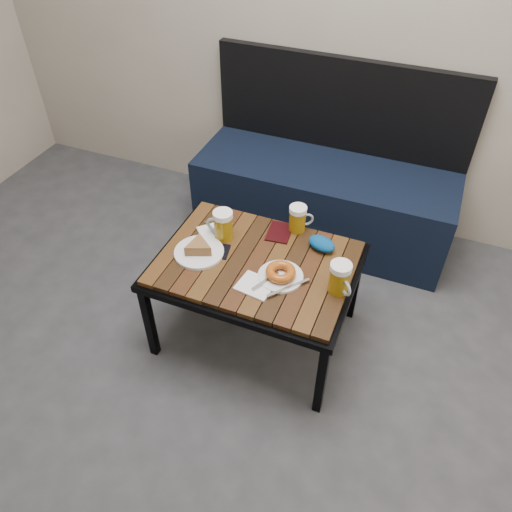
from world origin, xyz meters
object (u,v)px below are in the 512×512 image
at_px(cafe_table, 256,269).
at_px(plate_pie, 199,249).
at_px(beer_mug_right, 340,278).
at_px(passport_burgundy, 279,232).
at_px(bench, 324,192).
at_px(beer_mug_left, 223,225).
at_px(knit_pouch, 322,244).
at_px(beer_mug_centre, 298,218).
at_px(passport_navy, 214,250).
at_px(plate_bagel, 280,274).

xyz_separation_m(cafe_table, plate_pie, (-0.24, -0.05, 0.07)).
bearing_deg(beer_mug_right, passport_burgundy, -172.51).
height_order(cafe_table, beer_mug_right, beer_mug_right).
distance_m(bench, passport_burgundy, 0.69).
xyz_separation_m(beer_mug_left, knit_pouch, (0.42, 0.09, -0.04)).
bearing_deg(beer_mug_centre, passport_burgundy, -175.32).
height_order(bench, beer_mug_centre, bench).
height_order(plate_pie, passport_navy, plate_pie).
bearing_deg(beer_mug_right, cafe_table, -141.77).
height_order(beer_mug_right, passport_burgundy, beer_mug_right).
distance_m(cafe_table, passport_navy, 0.20).
bearing_deg(beer_mug_centre, knit_pouch, -64.40).
relative_size(beer_mug_right, plate_bagel, 0.61).
distance_m(beer_mug_left, plate_pie, 0.15).
distance_m(beer_mug_centre, passport_burgundy, 0.10).
relative_size(beer_mug_right, knit_pouch, 1.10).
bearing_deg(plate_pie, beer_mug_right, 1.16).
xyz_separation_m(bench, cafe_table, (-0.06, -0.86, 0.16)).
height_order(beer_mug_right, plate_bagel, beer_mug_right).
bearing_deg(passport_navy, plate_bagel, 70.65).
height_order(beer_mug_right, plate_pie, beer_mug_right).
bearing_deg(plate_pie, beer_mug_centre, 42.66).
bearing_deg(bench, plate_pie, -108.48).
distance_m(beer_mug_right, passport_burgundy, 0.42).
xyz_separation_m(beer_mug_left, passport_burgundy, (0.22, 0.12, -0.07)).
relative_size(plate_pie, passport_navy, 1.65).
bearing_deg(passport_navy, beer_mug_right, 76.16).
distance_m(bench, beer_mug_centre, 0.66).
xyz_separation_m(beer_mug_centre, plate_bagel, (0.03, -0.32, -0.04)).
xyz_separation_m(cafe_table, passport_burgundy, (0.03, 0.21, 0.05)).
xyz_separation_m(beer_mug_centre, plate_pie, (-0.34, -0.31, -0.04)).
xyz_separation_m(cafe_table, beer_mug_centre, (0.09, 0.26, 0.11)).
height_order(beer_mug_left, passport_burgundy, beer_mug_left).
bearing_deg(plate_bagel, passport_navy, 171.75).
bearing_deg(passport_navy, knit_pouch, 102.92).
distance_m(cafe_table, passport_burgundy, 0.22).
xyz_separation_m(beer_mug_left, plate_bagel, (0.32, -0.14, -0.05)).
height_order(plate_bagel, passport_burgundy, plate_bagel).
xyz_separation_m(beer_mug_left, beer_mug_centre, (0.29, 0.17, -0.01)).
relative_size(plate_bagel, knit_pouch, 1.81).
relative_size(beer_mug_left, beer_mug_centre, 1.10).
distance_m(cafe_table, plate_pie, 0.26).
bearing_deg(plate_pie, beer_mug_left, 69.88).
distance_m(plate_bagel, passport_burgundy, 0.28).
bearing_deg(plate_bagel, beer_mug_left, 155.65).
bearing_deg(beer_mug_left, knit_pouch, -166.02).
bearing_deg(plate_bagel, cafe_table, 156.68).
bearing_deg(beer_mug_centre, plate_pie, -170.25).
bearing_deg(bench, beer_mug_centre, -87.10).
height_order(bench, cafe_table, bench).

